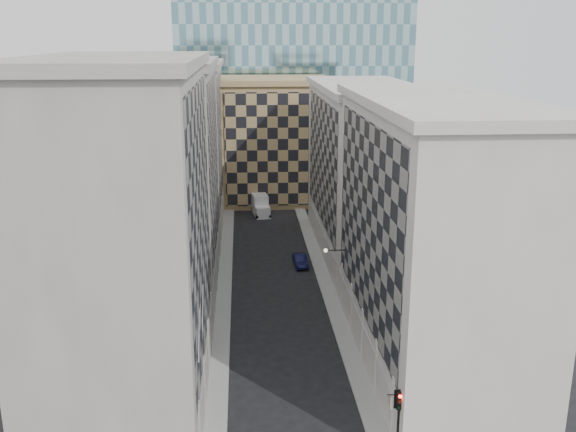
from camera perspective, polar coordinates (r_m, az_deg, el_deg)
name	(u,v)px	position (r m, az deg, el deg)	size (l,w,h in m)	color
sidewalk_west	(224,291)	(65.37, -5.71, -6.65)	(1.50, 100.00, 0.15)	gray
sidewalk_east	(327,288)	(65.88, 3.52, -6.42)	(1.50, 100.00, 0.15)	gray
bldg_left_a	(128,239)	(44.13, -14.04, -1.98)	(10.80, 22.80, 23.70)	gray
bldg_left_b	(165,176)	(65.33, -10.87, 3.47)	(10.80, 22.80, 22.70)	gray
bldg_left_c	(184,145)	(86.93, -9.25, 6.23)	(10.80, 22.80, 21.70)	gray
bldg_right_a	(429,235)	(49.74, 12.45, -1.68)	(10.80, 26.80, 20.70)	beige
bldg_right_b	(363,170)	(75.31, 6.71, 4.11)	(10.80, 28.80, 19.70)	beige
tan_block	(275,139)	(99.67, -1.14, 6.82)	(16.80, 14.80, 18.80)	tan
church_tower	(258,23)	(112.50, -2.66, 16.78)	(7.20, 7.20, 51.50)	#322D27
flagpoles_left	(201,321)	(40.26, -7.76, -9.24)	(0.10, 6.33, 2.33)	gray
bracket_lamp	(328,250)	(58.05, 3.54, -3.08)	(1.98, 0.36, 0.36)	black
traffic_light	(399,410)	(40.64, 9.81, -16.60)	(0.56, 0.47, 4.41)	black
box_truck	(261,206)	(92.34, -2.45, 0.87)	(2.69, 5.30, 2.79)	white
dark_car	(300,260)	(71.94, 1.10, -3.96)	(1.36, 3.90, 1.28)	#0E1034
shop_sign	(390,400)	(40.45, 9.08, -15.87)	(0.79, 0.70, 0.77)	black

